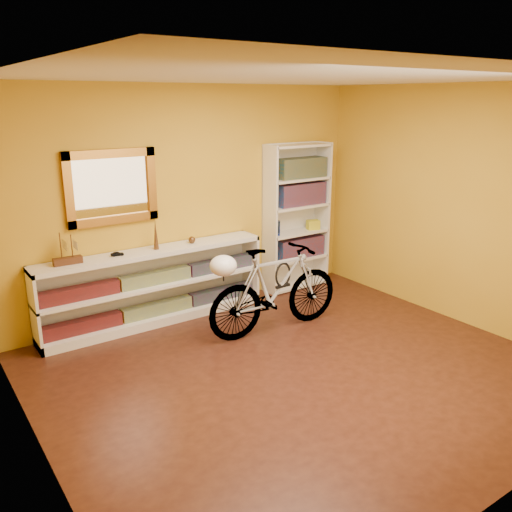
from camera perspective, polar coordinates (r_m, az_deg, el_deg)
floor at (r=5.07m, az=4.63°, el=-12.28°), size 4.50×4.00×0.01m
ceiling at (r=4.45m, az=5.44°, el=18.64°), size 4.50×4.00×0.01m
back_wall at (r=6.23m, az=-6.91°, el=5.91°), size 4.50×0.01×2.60m
left_wall at (r=3.64m, az=-23.51°, el=-3.07°), size 0.01×4.00×2.60m
right_wall at (r=6.25m, az=21.19°, el=4.95°), size 0.01×4.00×2.60m
gilt_mirror at (r=5.77m, az=-15.21°, el=7.13°), size 0.98×0.06×0.78m
wall_socket at (r=6.93m, az=0.04°, el=-1.85°), size 0.09×0.02×0.09m
console_unit at (r=6.04m, az=-10.78°, el=-3.23°), size 2.60×0.35×0.85m
cd_row_lower at (r=6.11m, az=-10.57°, el=-5.53°), size 2.50×0.13×0.14m
cd_row_upper at (r=5.98m, az=-10.75°, el=-2.29°), size 2.50×0.13×0.14m
model_ship at (r=5.58m, az=-19.66°, el=0.80°), size 0.28×0.12×0.33m
toy_car at (r=5.77m, az=-14.64°, el=0.03°), size 0.00×0.01×0.00m
bronze_ornament at (r=5.88m, az=-10.71°, el=2.29°), size 0.06×0.06×0.33m
decorative_orb at (r=6.10m, az=-6.89°, el=1.73°), size 0.08×0.08×0.08m
bookcase at (r=6.94m, az=4.39°, el=4.13°), size 0.90×0.30×1.90m
book_row_a at (r=7.07m, az=4.63°, el=0.98°), size 0.70×0.22×0.26m
book_row_b at (r=6.92m, az=4.77°, el=6.65°), size 0.70×0.22×0.28m
book_row_c at (r=6.87m, az=4.83°, el=9.41°), size 0.70×0.22×0.25m
travel_mug at (r=6.75m, az=2.25°, el=3.01°), size 0.08×0.08×0.19m
red_tin at (r=6.74m, az=3.00°, el=9.09°), size 0.20×0.20×0.20m
yellow_bag at (r=7.10m, az=6.14°, el=3.35°), size 0.19×0.15×0.13m
bicycle at (r=5.70m, az=2.09°, el=-3.55°), size 0.53×1.65×0.96m
helmet at (r=5.28m, az=-3.54°, el=-1.04°), size 0.28×0.26×0.21m
u_lock at (r=5.70m, az=2.91°, el=-2.02°), size 0.20×0.02×0.20m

